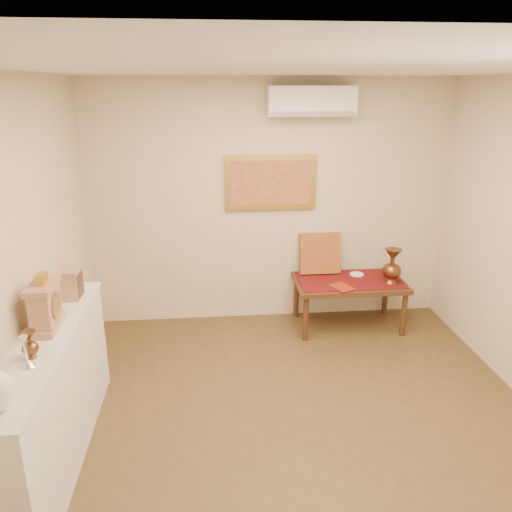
{
  "coord_description": "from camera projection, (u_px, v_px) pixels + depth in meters",
  "views": [
    {
      "loc": [
        -0.68,
        -3.14,
        2.6
      ],
      "look_at": [
        -0.26,
        1.15,
        1.12
      ],
      "focal_mm": 35.0,
      "sensor_mm": 36.0,
      "label": 1
    }
  ],
  "objects": [
    {
      "name": "wall_back",
      "position": [
        270.0,
        204.0,
        5.54
      ],
      "size": [
        4.0,
        0.02,
        2.7
      ],
      "primitive_type": "cube",
      "color": "beige",
      "rests_on": "ground"
    },
    {
      "name": "brass_urn_tall",
      "position": [
        392.0,
        262.0,
        5.39
      ],
      "size": [
        0.21,
        0.21,
        0.46
      ],
      "primitive_type": null,
      "color": "brown",
      "rests_on": "table_cloth"
    },
    {
      "name": "brass_urn_small",
      "position": [
        29.0,
        341.0,
        3.09
      ],
      "size": [
        0.1,
        0.1,
        0.23
      ],
      "primitive_type": null,
      "color": "brown",
      "rests_on": "display_ledge"
    },
    {
      "name": "table_cloth",
      "position": [
        350.0,
        280.0,
        5.53
      ],
      "size": [
        1.14,
        0.59,
        0.01
      ],
      "primitive_type": "cube",
      "color": "#611011",
      "rests_on": "low_table"
    },
    {
      "name": "floor",
      "position": [
        304.0,
        440.0,
        3.86
      ],
      "size": [
        4.5,
        4.5,
        0.0
      ],
      "primitive_type": "plane",
      "color": "brown",
      "rests_on": "ground"
    },
    {
      "name": "mantel_clock",
      "position": [
        45.0,
        306.0,
        3.46
      ],
      "size": [
        0.17,
        0.36,
        0.41
      ],
      "color": "tan",
      "rests_on": "display_ledge"
    },
    {
      "name": "plate",
      "position": [
        357.0,
        274.0,
        5.68
      ],
      "size": [
        0.16,
        0.16,
        0.01
      ],
      "primitive_type": "cylinder",
      "color": "white",
      "rests_on": "table_cloth"
    },
    {
      "name": "ceiling",
      "position": [
        318.0,
        68.0,
        2.99
      ],
      "size": [
        4.5,
        4.5,
        0.0
      ],
      "primitive_type": "plane",
      "rotation": [
        3.14,
        0.0,
        0.0
      ],
      "color": "white",
      "rests_on": "ground"
    },
    {
      "name": "display_ledge",
      "position": [
        53.0,
        399.0,
        3.53
      ],
      "size": [
        0.37,
        2.02,
        0.98
      ],
      "color": "silver",
      "rests_on": "floor"
    },
    {
      "name": "low_table",
      "position": [
        349.0,
        286.0,
        5.55
      ],
      "size": [
        1.2,
        0.7,
        0.55
      ],
      "color": "#4A2916",
      "rests_on": "floor"
    },
    {
      "name": "ac_unit",
      "position": [
        311.0,
        101.0,
        5.1
      ],
      "size": [
        0.9,
        0.25,
        0.3
      ],
      "color": "white",
      "rests_on": "wall_back"
    },
    {
      "name": "wall_left",
      "position": [
        7.0,
        288.0,
        3.24
      ],
      "size": [
        0.02,
        4.5,
        2.7
      ],
      "primitive_type": "cube",
      "color": "beige",
      "rests_on": "ground"
    },
    {
      "name": "candlestick",
      "position": [
        26.0,
        351.0,
        3.0
      ],
      "size": [
        0.1,
        0.1,
        0.2
      ],
      "primitive_type": null,
      "color": "silver",
      "rests_on": "display_ledge"
    },
    {
      "name": "wooden_chest",
      "position": [
        71.0,
        283.0,
        3.98
      ],
      "size": [
        0.16,
        0.21,
        0.24
      ],
      "color": "tan",
      "rests_on": "display_ledge"
    },
    {
      "name": "cushion",
      "position": [
        320.0,
        253.0,
        5.68
      ],
      "size": [
        0.46,
        0.19,
        0.47
      ],
      "primitive_type": "cube",
      "rotation": [
        -0.21,
        0.0,
        0.0
      ],
      "color": "maroon",
      "rests_on": "table_cloth"
    },
    {
      "name": "menu",
      "position": [
        342.0,
        287.0,
        5.31
      ],
      "size": [
        0.27,
        0.3,
        0.01
      ],
      "primitive_type": "cube",
      "rotation": [
        0.0,
        0.0,
        0.42
      ],
      "color": "maroon",
      "rests_on": "table_cloth"
    },
    {
      "name": "painting",
      "position": [
        271.0,
        182.0,
        5.43
      ],
      "size": [
        1.0,
        0.06,
        0.6
      ],
      "color": "#B58D3A",
      "rests_on": "wall_back"
    }
  ]
}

